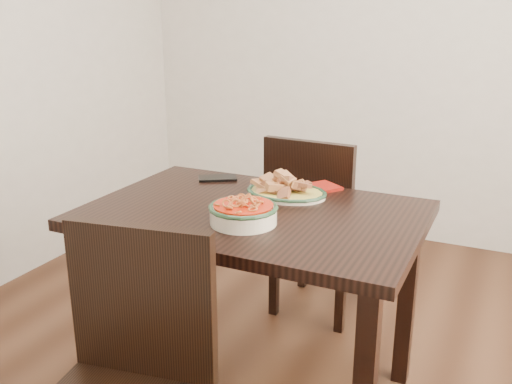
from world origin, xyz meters
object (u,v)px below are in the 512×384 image
at_px(chair_far, 316,218).
at_px(chair_near, 127,378).
at_px(dining_table, 254,236).
at_px(fish_plate, 287,184).
at_px(noodle_bowl, 243,211).
at_px(smartphone, 217,178).

relative_size(chair_far, chair_near, 1.00).
relative_size(dining_table, fish_plate, 3.83).
distance_m(chair_far, noodle_bowl, 0.85).
height_order(noodle_bowl, smartphone, noodle_bowl).
xyz_separation_m(dining_table, smartphone, (-0.30, 0.28, 0.11)).
xyz_separation_m(chair_far, smartphone, (-0.31, -0.37, 0.26)).
height_order(fish_plate, smartphone, fish_plate).
distance_m(dining_table, noodle_bowl, 0.20).
xyz_separation_m(dining_table, chair_far, (0.01, 0.66, -0.15)).
bearing_deg(chair_far, dining_table, 92.65).
bearing_deg(noodle_bowl, chair_near, -96.23).
relative_size(dining_table, smartphone, 7.44).
relative_size(chair_far, fish_plate, 2.92).
xyz_separation_m(dining_table, noodle_bowl, (0.03, -0.14, 0.15)).
distance_m(chair_near, noodle_bowl, 0.64).
relative_size(chair_far, smartphone, 5.66).
xyz_separation_m(dining_table, fish_plate, (0.04, 0.20, 0.15)).
bearing_deg(fish_plate, noodle_bowl, -92.65).
relative_size(fish_plate, noodle_bowl, 1.31).
bearing_deg(fish_plate, dining_table, -102.31).
relative_size(chair_near, fish_plate, 2.92).
bearing_deg(noodle_bowl, smartphone, 128.18).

